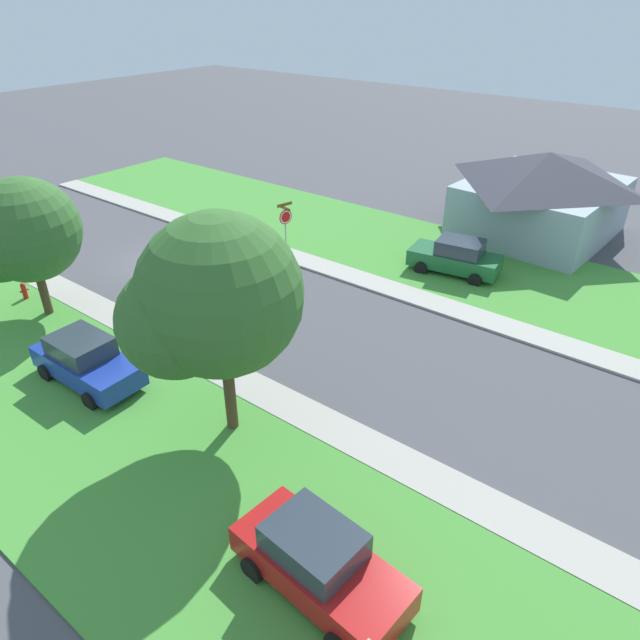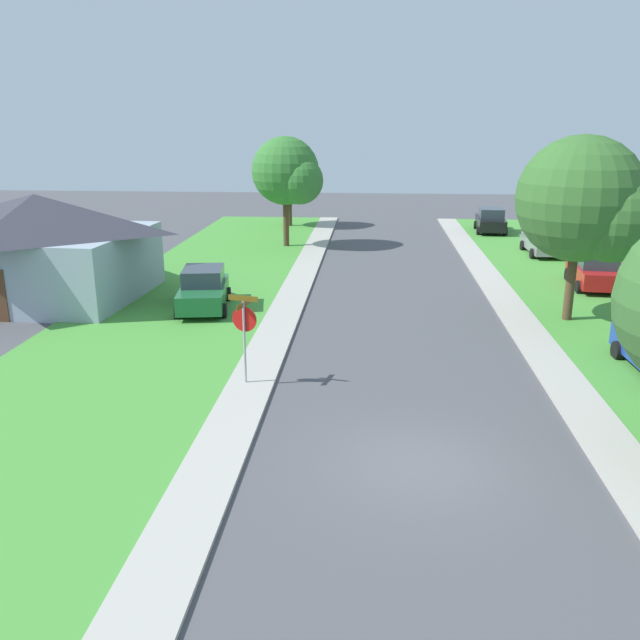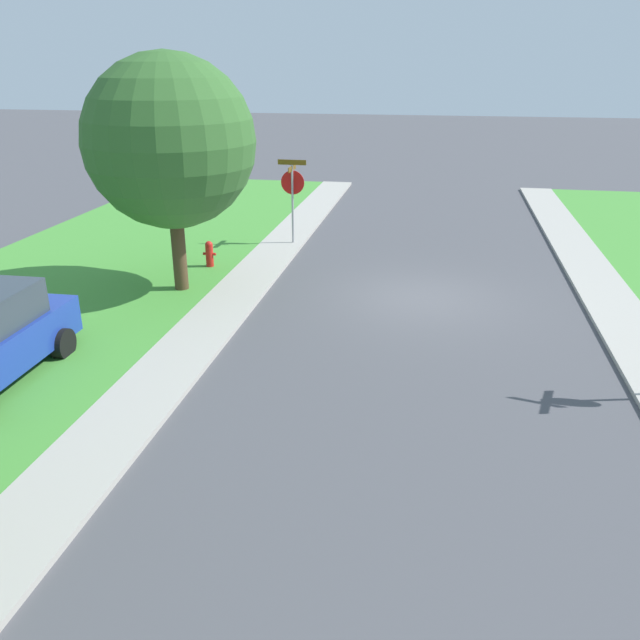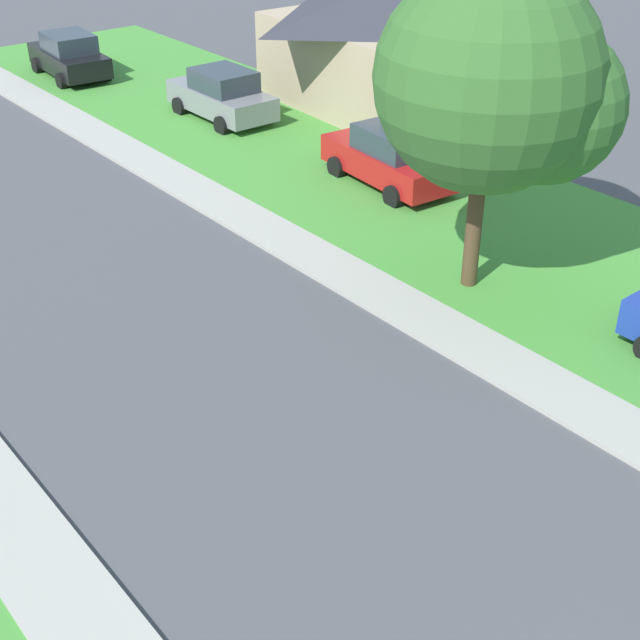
# 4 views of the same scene
# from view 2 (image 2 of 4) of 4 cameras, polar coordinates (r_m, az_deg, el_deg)

# --- Properties ---
(ground_plane) EXTENTS (120.00, 120.00, 0.00)m
(ground_plane) POSITION_cam_2_polar(r_m,az_deg,el_deg) (15.78, 8.42, -12.22)
(ground_plane) COLOR #4C4C51
(sidewalk_east) EXTENTS (1.40, 56.00, 0.10)m
(sidewalk_east) POSITION_cam_2_polar(r_m,az_deg,el_deg) (27.50, 16.68, 0.08)
(sidewalk_east) COLOR #ADA89E
(sidewalk_east) RESTS_ON ground
(sidewalk_west) EXTENTS (1.40, 56.00, 0.10)m
(sidewalk_west) POSITION_cam_2_polar(r_m,az_deg,el_deg) (27.10, -3.12, 0.54)
(sidewalk_west) COLOR #ADA89E
(sidewalk_west) RESTS_ON ground
(lawn_west) EXTENTS (8.00, 56.00, 0.08)m
(lawn_west) POSITION_cam_2_polar(r_m,az_deg,el_deg) (28.11, -12.66, 0.72)
(lawn_west) COLOR #479338
(lawn_west) RESTS_ON ground
(stop_sign_far_corner) EXTENTS (0.90, 0.90, 2.77)m
(stop_sign_far_corner) POSITION_cam_2_polar(r_m,az_deg,el_deg) (19.50, -6.51, -0.40)
(stop_sign_far_corner) COLOR #9E9EA3
(stop_sign_far_corner) RESTS_ON ground
(car_red_near_corner) EXTENTS (2.31, 4.43, 1.76)m
(car_red_near_corner) POSITION_cam_2_polar(r_m,az_deg,el_deg) (33.77, 22.51, 3.96)
(car_red_near_corner) COLOR red
(car_red_near_corner) RESTS_ON ground
(car_grey_across_road) EXTENTS (2.05, 4.30, 1.76)m
(car_grey_across_road) POSITION_cam_2_polar(r_m,az_deg,el_deg) (41.18, 18.69, 6.45)
(car_grey_across_road) COLOR gray
(car_grey_across_road) RESTS_ON ground
(car_green_driveway_right) EXTENTS (2.50, 4.52, 1.76)m
(car_green_driveway_right) POSITION_cam_2_polar(r_m,az_deg,el_deg) (28.01, -9.96, 2.59)
(car_green_driveway_right) COLOR #1E6033
(car_green_driveway_right) RESTS_ON ground
(car_black_behind_trees) EXTENTS (2.27, 4.42, 1.76)m
(car_black_behind_trees) POSITION_cam_2_polar(r_m,az_deg,el_deg) (48.66, 14.44, 8.26)
(car_black_behind_trees) COLOR black
(car_black_behind_trees) RESTS_ON ground
(tree_sidewalk_mid) EXTENTS (5.07, 4.72, 7.15)m
(tree_sidewalk_mid) POSITION_cam_2_polar(r_m,az_deg,el_deg) (27.03, 22.02, 9.23)
(tree_sidewalk_mid) COLOR #4C3823
(tree_sidewalk_mid) RESTS_ON ground
(tree_sidewalk_near) EXTENTS (4.43, 4.12, 6.74)m
(tree_sidewalk_near) POSITION_cam_2_polar(r_m,az_deg,el_deg) (41.25, -2.69, 12.45)
(tree_sidewalk_near) COLOR #4C3823
(tree_sidewalk_near) RESTS_ON ground
(tree_across_right) EXTENTS (4.18, 3.89, 5.75)m
(tree_across_right) POSITION_cam_2_polar(r_m,az_deg,el_deg) (49.67, -2.43, 12.17)
(tree_across_right) COLOR #4C3823
(tree_across_right) RESTS_ON ground
(house_left_setback) EXTENTS (9.42, 8.28, 4.60)m
(house_left_setback) POSITION_cam_2_polar(r_m,az_deg,el_deg) (31.58, -22.91, 5.90)
(house_left_setback) COLOR #93A3B2
(house_left_setback) RESTS_ON ground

